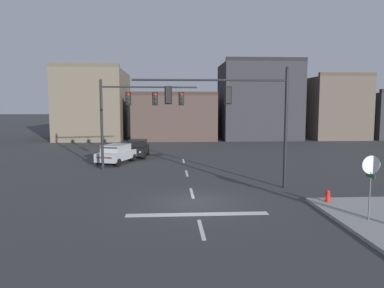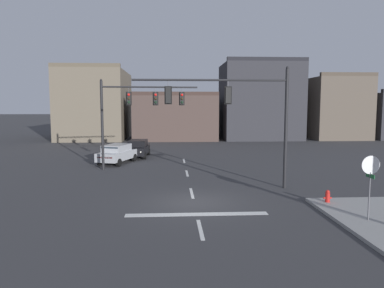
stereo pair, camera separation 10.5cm
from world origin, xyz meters
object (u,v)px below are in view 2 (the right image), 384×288
Objects in this scene: signal_mast_near_side at (242,107)px; stop_sign at (370,172)px; fire_hydrant at (327,198)px; car_lot_middle at (138,148)px; car_lot_nearside at (117,153)px; signal_mast_far_side at (134,107)px.

stop_sign is (4.03, -6.69, -2.60)m from signal_mast_near_side.
fire_hydrant is (3.56, -3.82, -4.42)m from signal_mast_near_side.
car_lot_middle is (-11.25, 20.38, -1.29)m from stop_sign.
fire_hydrant is at bearing -58.37° from car_lot_middle.
car_lot_nearside reaches higher than fire_hydrant.
stop_sign is at bearing -52.74° from car_lot_nearside.
signal_mast_far_side is 7.77m from car_lot_middle.
signal_mast_far_side is at bearing -87.10° from car_lot_middle.
fire_hydrant is (10.78, -17.51, -0.53)m from car_lot_middle.
fire_hydrant is at bearing -47.01° from signal_mast_near_side.
car_lot_nearside is (-12.62, 16.59, -1.29)m from stop_sign.
signal_mast_near_side is 6.84m from fire_hydrant.
stop_sign is at bearing -61.11° from car_lot_middle.
car_lot_middle is (-7.22, 13.69, -3.89)m from signal_mast_near_side.
signal_mast_near_side is at bearing 121.04° from stop_sign.
fire_hydrant is at bearing -48.46° from car_lot_nearside.
car_lot_nearside is at bearing 130.96° from signal_mast_near_side.
signal_mast_far_side reaches higher than fire_hydrant.
stop_sign reaches higher than car_lot_middle.
signal_mast_near_side is at bearing 132.99° from fire_hydrant.
car_lot_middle is (-0.34, 6.73, -3.87)m from signal_mast_far_side.
car_lot_middle is at bearing 92.90° from signal_mast_far_side.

